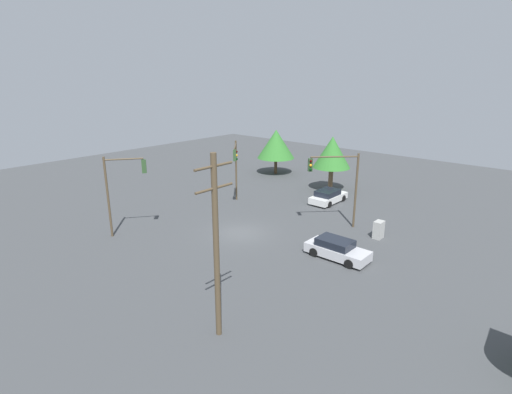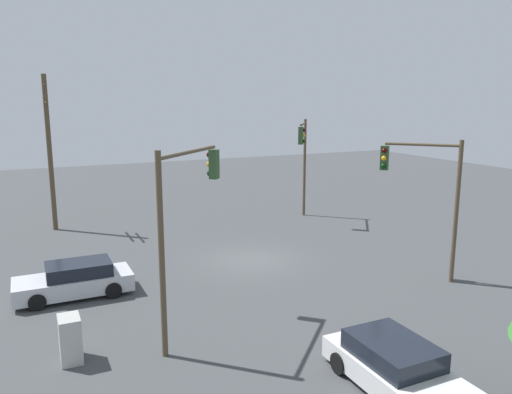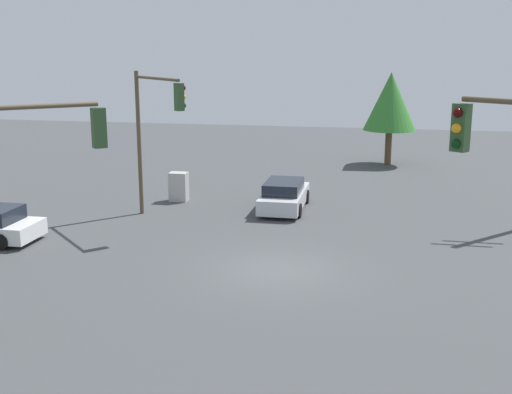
{
  "view_description": "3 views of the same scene",
  "coord_description": "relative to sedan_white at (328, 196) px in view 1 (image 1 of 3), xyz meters",
  "views": [
    {
      "loc": [
        21.85,
        20.77,
        12.36
      ],
      "look_at": [
        -0.56,
        1.15,
        3.17
      ],
      "focal_mm": 28.0,
      "sensor_mm": 36.0,
      "label": 1
    },
    {
      "loc": [
        -21.14,
        9.7,
        7.72
      ],
      "look_at": [
        0.77,
        -0.64,
        2.95
      ],
      "focal_mm": 35.0,
      "sensor_mm": 36.0,
      "label": 2
    },
    {
      "loc": [
        3.26,
        -20.12,
        7.26
      ],
      "look_at": [
        -0.65,
        -0.63,
        2.62
      ],
      "focal_mm": 45.0,
      "sensor_mm": 36.0,
      "label": 3
    }
  ],
  "objects": [
    {
      "name": "sedan_white",
      "position": [
        0.0,
        0.0,
        0.0
      ],
      "size": [
        4.37,
        2.07,
        1.34
      ],
      "rotation": [
        0.0,
        0.0,
        1.57
      ],
      "color": "silver",
      "rests_on": "ground_plane"
    },
    {
      "name": "traffic_signal_cross",
      "position": [
        17.95,
        -7.65,
        3.71
      ],
      "size": [
        2.64,
        2.0,
        6.43
      ],
      "rotation": [
        0.0,
        0.0,
        2.51
      ],
      "color": "brown",
      "rests_on": "ground_plane"
    },
    {
      "name": "electrical_cabinet",
      "position": [
        5.29,
        7.78,
        0.06
      ],
      "size": [
        0.86,
        0.61,
        1.4
      ],
      "primitive_type": "cube",
      "color": "#B2B2AD",
      "rests_on": "ground_plane"
    },
    {
      "name": "ground_plane",
      "position": [
        11.66,
        -1.06,
        -0.64
      ],
      "size": [
        80.0,
        80.0,
        0.0
      ],
      "primitive_type": "plane",
      "color": "#424447"
    },
    {
      "name": "traffic_signal_aux",
      "position": [
        5.55,
        4.06,
        3.69
      ],
      "size": [
        3.1,
        3.03,
        6.3
      ],
      "rotation": [
        0.0,
        0.0,
        -0.78
      ],
      "color": "brown",
      "rests_on": "ground_plane"
    },
    {
      "name": "tree_behind",
      "position": [
        -4.05,
        -2.2,
        3.6
      ],
      "size": [
        4.05,
        4.05,
        5.98
      ],
      "color": "brown",
      "rests_on": "ground_plane"
    },
    {
      "name": "utility_pole_tall",
      "position": [
        21.96,
        7.15,
        4.2
      ],
      "size": [
        2.2,
        0.28,
        9.13
      ],
      "color": "brown",
      "rests_on": "ground_plane"
    },
    {
      "name": "sedan_silver",
      "position": [
        10.56,
        7.13,
        0.02
      ],
      "size": [
        1.93,
        4.46,
        1.37
      ],
      "color": "silver",
      "rests_on": "ground_plane"
    },
    {
      "name": "tree_left",
      "position": [
        -6.13,
        -11.61,
        3.22
      ],
      "size": [
        4.71,
        4.71,
        5.67
      ],
      "color": "#4C3823",
      "rests_on": "ground_plane"
    },
    {
      "name": "traffic_signal_main",
      "position": [
        6.25,
        -6.77,
        3.5
      ],
      "size": [
        2.58,
        2.37,
        6.09
      ],
      "rotation": [
        0.0,
        0.0,
        0.73
      ],
      "color": "brown",
      "rests_on": "ground_plane"
    }
  ]
}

